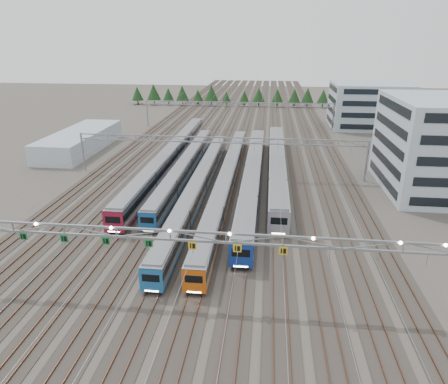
# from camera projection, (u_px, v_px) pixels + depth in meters

# --- Properties ---
(ground) EXTENTS (400.00, 400.00, 0.00)m
(ground) POSITION_uv_depth(u_px,v_px,m) (174.00, 296.00, 42.49)
(ground) COLOR #47423A
(ground) RESTS_ON ground
(track_bed) EXTENTS (54.00, 260.00, 5.42)m
(track_bed) POSITION_uv_depth(u_px,v_px,m) (241.00, 115.00, 134.61)
(track_bed) COLOR #2D2823
(track_bed) RESTS_ON ground
(train_a) EXTENTS (2.91, 66.77, 3.79)m
(train_a) POSITION_uv_depth(u_px,v_px,m) (171.00, 156.00, 85.25)
(train_a) COLOR black
(train_a) RESTS_ON ground
(train_b) EXTENTS (2.59, 52.20, 3.37)m
(train_b) POSITION_uv_depth(u_px,v_px,m) (185.00, 166.00, 79.02)
(train_b) COLOR black
(train_b) RESTS_ON ground
(train_c) EXTENTS (2.58, 59.80, 3.35)m
(train_c) POSITION_uv_depth(u_px,v_px,m) (199.00, 184.00, 69.34)
(train_c) COLOR black
(train_c) RESTS_ON ground
(train_d) EXTENTS (2.59, 65.50, 3.37)m
(train_d) POSITION_uv_depth(u_px,v_px,m) (227.00, 179.00, 71.79)
(train_d) COLOR black
(train_d) RESTS_ON ground
(train_e) EXTENTS (2.90, 59.69, 3.77)m
(train_e) POSITION_uv_depth(u_px,v_px,m) (253.00, 174.00, 73.63)
(train_e) COLOR black
(train_e) RESTS_ON ground
(train_f) EXTENTS (3.06, 54.26, 3.99)m
(train_f) POSITION_uv_depth(u_px,v_px,m) (277.00, 165.00, 78.83)
(train_f) COLOR black
(train_f) RESTS_ON ground
(gantry_near) EXTENTS (56.36, 0.61, 8.08)m
(gantry_near) POSITION_uv_depth(u_px,v_px,m) (170.00, 237.00, 39.83)
(gantry_near) COLOR gray
(gantry_near) RESTS_ON ground
(gantry_mid) EXTENTS (56.36, 0.36, 8.00)m
(gantry_mid) POSITION_uv_depth(u_px,v_px,m) (219.00, 145.00, 77.25)
(gantry_mid) COLOR gray
(gantry_mid) RESTS_ON ground
(gantry_far) EXTENTS (56.36, 0.36, 8.00)m
(gantry_far) POSITION_uv_depth(u_px,v_px,m) (238.00, 107.00, 118.94)
(gantry_far) COLOR gray
(gantry_far) RESTS_ON ground
(depot_bldg_south) EXTENTS (18.00, 22.00, 16.33)m
(depot_bldg_south) POSITION_uv_depth(u_px,v_px,m) (441.00, 145.00, 69.60)
(depot_bldg_south) COLOR #A1B5C1
(depot_bldg_south) RESTS_ON ground
(depot_bldg_mid) EXTENTS (14.00, 16.00, 13.27)m
(depot_bldg_mid) POSITION_uv_depth(u_px,v_px,m) (417.00, 124.00, 94.14)
(depot_bldg_mid) COLOR #A1B5C1
(depot_bldg_mid) RESTS_ON ground
(depot_bldg_north) EXTENTS (22.00, 18.00, 13.12)m
(depot_bldg_north) POSITION_uv_depth(u_px,v_px,m) (369.00, 105.00, 120.77)
(depot_bldg_north) COLOR #A1B5C1
(depot_bldg_north) RESTS_ON ground
(west_shed) EXTENTS (10.00, 30.00, 4.53)m
(west_shed) POSITION_uv_depth(u_px,v_px,m) (80.00, 141.00, 97.35)
(west_shed) COLOR #A1B5C1
(west_shed) RESTS_ON ground
(treeline) EXTENTS (106.40, 5.60, 7.02)m
(treeline) POSITION_uv_depth(u_px,v_px,m) (260.00, 96.00, 158.34)
(treeline) COLOR #332114
(treeline) RESTS_ON ground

